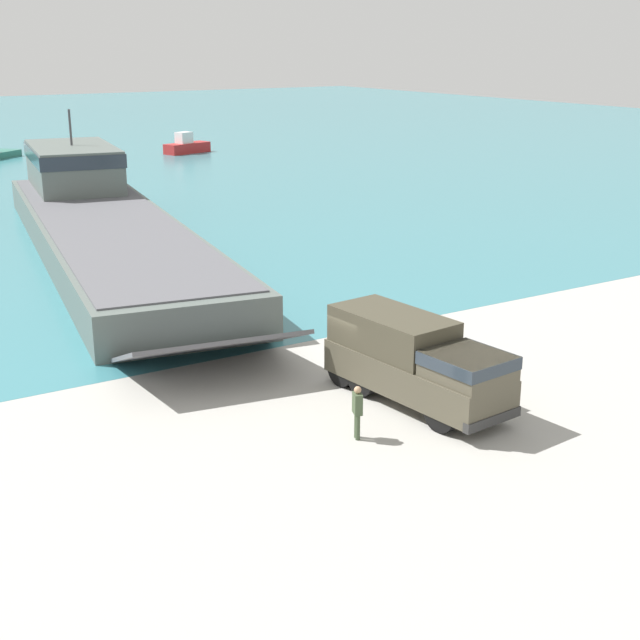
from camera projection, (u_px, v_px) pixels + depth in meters
ground_plane at (357, 378)px, 32.19m from camera, size 240.00×240.00×0.00m
landing_craft at (98, 215)px, 53.36m from camera, size 13.46×41.92×7.28m
military_truck at (415, 361)px, 29.63m from camera, size 3.05×7.22×2.87m
soldier_on_ramp at (357, 409)px, 27.03m from camera, size 0.38×0.50×1.72m
moored_boat_a at (187, 146)px, 96.77m from camera, size 5.53×3.33×2.27m
mooring_bollard at (422, 320)px, 37.59m from camera, size 0.25×0.25×0.75m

